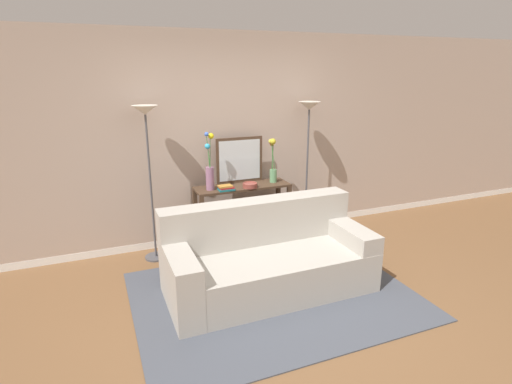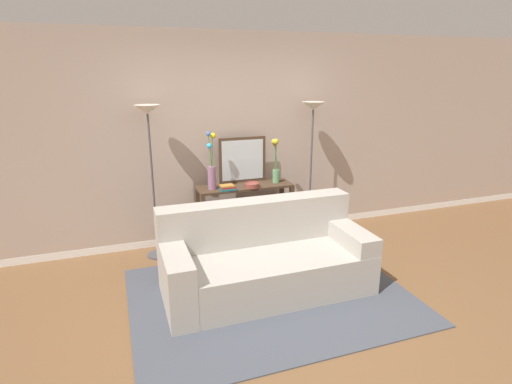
# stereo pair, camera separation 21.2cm
# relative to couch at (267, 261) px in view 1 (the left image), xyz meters

# --- Properties ---
(ground_plane) EXTENTS (16.00, 16.00, 0.02)m
(ground_plane) POSITION_rel_couch_xyz_m (0.06, -0.52, -0.32)
(ground_plane) COLOR brown
(back_wall) EXTENTS (12.00, 0.15, 2.62)m
(back_wall) POSITION_rel_couch_xyz_m (0.06, 1.51, 1.00)
(back_wall) COLOR white
(back_wall) RESTS_ON ground
(area_rug) EXTENTS (2.70, 2.04, 0.01)m
(area_rug) POSITION_rel_couch_xyz_m (0.00, -0.16, -0.31)
(area_rug) COLOR #474C56
(area_rug) RESTS_ON ground
(couch) EXTENTS (2.05, 0.91, 0.88)m
(couch) POSITION_rel_couch_xyz_m (0.00, 0.00, 0.00)
(couch) COLOR #ADA89E
(couch) RESTS_ON ground
(console_table) EXTENTS (1.19, 0.37, 0.79)m
(console_table) POSITION_rel_couch_xyz_m (0.16, 1.14, 0.23)
(console_table) COLOR #473323
(console_table) RESTS_ON ground
(floor_lamp_left) EXTENTS (0.28, 0.28, 1.80)m
(floor_lamp_left) POSITION_rel_couch_xyz_m (-0.95, 1.16, 1.10)
(floor_lamp_left) COLOR #4C4C51
(floor_lamp_left) RESTS_ON ground
(floor_lamp_right) EXTENTS (0.28, 0.28, 1.78)m
(floor_lamp_right) POSITION_rel_couch_xyz_m (1.08, 1.16, 1.09)
(floor_lamp_right) COLOR #4C4C51
(floor_lamp_right) RESTS_ON ground
(wall_mirror) EXTENTS (0.61, 0.02, 0.58)m
(wall_mirror) POSITION_rel_couch_xyz_m (0.18, 1.30, 0.76)
(wall_mirror) COLOR #473323
(wall_mirror) RESTS_ON console_table
(vase_tall_flowers) EXTENTS (0.12, 0.11, 0.70)m
(vase_tall_flowers) POSITION_rel_couch_xyz_m (-0.26, 1.12, 0.71)
(vase_tall_flowers) COLOR gray
(vase_tall_flowers) RESTS_ON console_table
(vase_short_flowers) EXTENTS (0.11, 0.13, 0.57)m
(vase_short_flowers) POSITION_rel_couch_xyz_m (0.57, 1.15, 0.77)
(vase_short_flowers) COLOR #669E6B
(vase_short_flowers) RESTS_ON console_table
(fruit_bowl) EXTENTS (0.18, 0.18, 0.06)m
(fruit_bowl) POSITION_rel_couch_xyz_m (0.22, 1.03, 0.50)
(fruit_bowl) COLOR brown
(fruit_bowl) RESTS_ON console_table
(book_stack) EXTENTS (0.19, 0.14, 0.06)m
(book_stack) POSITION_rel_couch_xyz_m (-0.09, 1.02, 0.50)
(book_stack) COLOR #1E7075
(book_stack) RESTS_ON console_table
(book_row_under_console) EXTENTS (0.27, 0.17, 0.11)m
(book_row_under_console) POSITION_rel_couch_xyz_m (-0.19, 1.14, -0.26)
(book_row_under_console) COLOR maroon
(book_row_under_console) RESTS_ON ground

